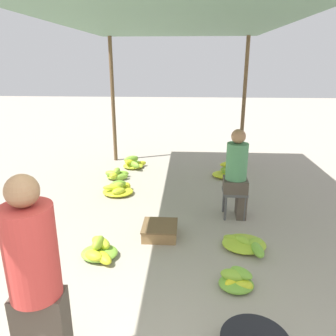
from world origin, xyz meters
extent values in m
cylinder|color=brown|center=(-1.42, 6.10, 1.34)|extent=(0.08, 0.08, 2.68)
cylinder|color=brown|center=(1.42, 6.10, 1.34)|extent=(0.08, 0.08, 2.68)
cube|color=#567A60|center=(0.00, 3.20, 2.70)|extent=(3.24, 6.20, 0.04)
cylinder|color=#BF3833|center=(-0.74, 0.65, 1.04)|extent=(0.35, 0.35, 0.63)
sphere|color=#9E704C|center=(-0.74, 0.65, 1.46)|extent=(0.20, 0.20, 0.20)
cube|color=#4C4C4C|center=(0.93, 3.36, 0.39)|extent=(0.34, 0.34, 0.04)
cylinder|color=#4C4C4C|center=(0.79, 3.22, 0.18)|extent=(0.04, 0.04, 0.37)
cylinder|color=#4C4C4C|center=(1.06, 3.22, 0.18)|extent=(0.04, 0.04, 0.37)
cylinder|color=#4C4C4C|center=(0.79, 3.49, 0.18)|extent=(0.04, 0.04, 0.37)
cylinder|color=#4C4C4C|center=(1.06, 3.49, 0.18)|extent=(0.04, 0.04, 0.37)
cube|color=#4C4238|center=(1.03, 3.36, 0.20)|extent=(0.15, 0.31, 0.41)
cube|color=#4C4238|center=(0.93, 3.36, 0.50)|extent=(0.35, 0.35, 0.18)
cylinder|color=#4C8C59|center=(0.93, 3.36, 0.85)|extent=(0.31, 0.31, 0.52)
sphere|color=#9E704C|center=(0.93, 3.36, 1.21)|extent=(0.20, 0.20, 0.20)
ellipsoid|color=#B4CC2C|center=(-0.77, 2.28, 0.13)|extent=(0.32, 0.29, 0.13)
ellipsoid|color=#CBD528|center=(-0.80, 2.06, 0.09)|extent=(0.27, 0.23, 0.11)
ellipsoid|color=#97C131|center=(-0.78, 2.22, 0.17)|extent=(0.15, 0.25, 0.14)
ellipsoid|color=yellow|center=(-0.70, 2.08, 0.06)|extent=(0.30, 0.31, 0.11)
ellipsoid|color=#7CB636|center=(-0.77, 2.19, 0.05)|extent=(0.43, 0.37, 0.10)
ellipsoid|color=#C1D12A|center=(-0.91, 3.94, 0.11)|extent=(0.27, 0.25, 0.11)
ellipsoid|color=#BDD02A|center=(-1.02, 4.18, 0.07)|extent=(0.26, 0.26, 0.11)
ellipsoid|color=yellow|center=(-0.84, 4.27, 0.07)|extent=(0.20, 0.24, 0.14)
ellipsoid|color=#A4C62F|center=(-0.94, 4.06, 0.17)|extent=(0.25, 0.27, 0.11)
ellipsoid|color=#7EB736|center=(-0.97, 4.04, 0.15)|extent=(0.24, 0.25, 0.12)
ellipsoid|color=#C4D329|center=(-1.03, 3.99, 0.16)|extent=(0.32, 0.17, 0.09)
ellipsoid|color=#7DB636|center=(-0.95, 4.11, 0.17)|extent=(0.31, 0.23, 0.14)
ellipsoid|color=yellow|center=(-0.95, 4.08, 0.05)|extent=(0.53, 0.46, 0.10)
ellipsoid|color=#B8CE2B|center=(-1.18, 4.93, 0.08)|extent=(0.19, 0.26, 0.14)
ellipsoid|color=#84B934|center=(-1.03, 4.78, 0.06)|extent=(0.30, 0.26, 0.13)
ellipsoid|color=#8ABC33|center=(-1.12, 4.81, 0.17)|extent=(0.13, 0.21, 0.12)
ellipsoid|color=#C0D12A|center=(-1.16, 4.73, 0.11)|extent=(0.22, 0.26, 0.11)
ellipsoid|color=#84B934|center=(-1.05, 4.95, 0.07)|extent=(0.29, 0.20, 0.13)
ellipsoid|color=#89BB34|center=(-1.21, 4.77, 0.13)|extent=(0.30, 0.20, 0.11)
ellipsoid|color=#9DC330|center=(-1.15, 4.85, 0.05)|extent=(0.36, 0.31, 0.10)
ellipsoid|color=#82B835|center=(-0.88, 5.40, 0.12)|extent=(0.32, 0.31, 0.13)
ellipsoid|color=yellow|center=(-0.98, 5.48, 0.18)|extent=(0.28, 0.37, 0.10)
ellipsoid|color=#73B238|center=(-0.93, 5.69, 0.05)|extent=(0.27, 0.28, 0.11)
ellipsoid|color=yellow|center=(-0.77, 5.64, 0.07)|extent=(0.27, 0.24, 0.11)
ellipsoid|color=yellow|center=(-1.00, 5.56, 0.11)|extent=(0.19, 0.26, 0.14)
ellipsoid|color=#80B835|center=(-0.95, 5.51, 0.21)|extent=(0.35, 0.31, 0.14)
ellipsoid|color=#76B437|center=(-0.89, 5.65, 0.07)|extent=(0.19, 0.30, 0.11)
ellipsoid|color=#BDD02A|center=(-0.92, 5.53, 0.05)|extent=(0.43, 0.38, 0.10)
ellipsoid|color=#78B437|center=(0.80, 1.76, 0.15)|extent=(0.27, 0.26, 0.09)
ellipsoid|color=#88BB34|center=(0.71, 1.75, 0.13)|extent=(0.28, 0.20, 0.11)
ellipsoid|color=#C5D329|center=(0.81, 1.69, 0.06)|extent=(0.24, 0.19, 0.12)
ellipsoid|color=yellow|center=(0.76, 1.76, 0.07)|extent=(0.32, 0.30, 0.14)
ellipsoid|color=#74B337|center=(0.75, 1.72, 0.05)|extent=(0.35, 0.31, 0.10)
ellipsoid|color=#8EBD33|center=(1.06, 2.49, 0.07)|extent=(0.29, 0.26, 0.11)
ellipsoid|color=#93BF32|center=(0.93, 2.50, 0.10)|extent=(0.22, 0.24, 0.10)
ellipsoid|color=#73B237|center=(1.08, 2.31, 0.09)|extent=(0.16, 0.32, 0.10)
ellipsoid|color=#9AC231|center=(0.83, 2.57, 0.06)|extent=(0.29, 0.23, 0.11)
ellipsoid|color=#A2C52F|center=(0.95, 2.50, 0.05)|extent=(0.53, 0.47, 0.10)
ellipsoid|color=#86BA34|center=(1.00, 5.00, 0.18)|extent=(0.25, 0.17, 0.09)
ellipsoid|color=#A5C62F|center=(1.04, 5.13, 0.22)|extent=(0.33, 0.31, 0.09)
ellipsoid|color=#76B437|center=(1.01, 5.13, 0.12)|extent=(0.25, 0.25, 0.15)
ellipsoid|color=yellow|center=(1.01, 5.08, 0.27)|extent=(0.33, 0.27, 0.09)
ellipsoid|color=#7DB636|center=(1.07, 5.05, 0.10)|extent=(0.30, 0.12, 0.12)
ellipsoid|color=#C4D329|center=(0.98, 5.08, 0.05)|extent=(0.49, 0.43, 0.10)
cube|color=olive|center=(-0.11, 2.70, 0.07)|extent=(0.43, 0.43, 0.14)
cube|color=brown|center=(-0.11, 2.70, 0.15)|extent=(0.45, 0.45, 0.02)
camera|label=1|loc=(0.24, -1.08, 2.19)|focal=35.00mm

